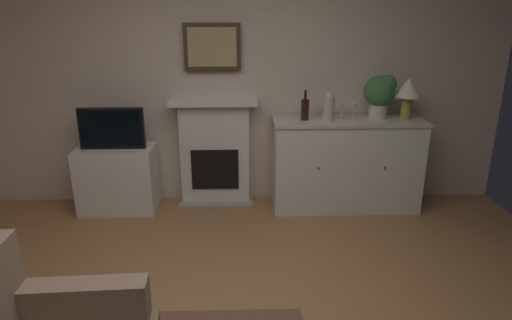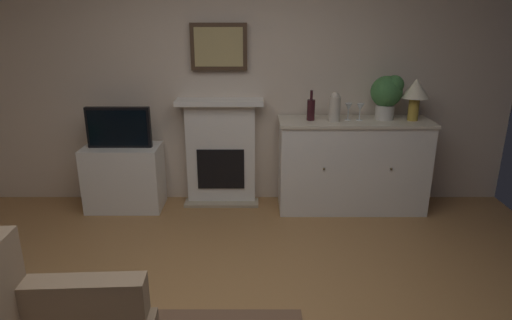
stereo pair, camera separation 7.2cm
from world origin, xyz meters
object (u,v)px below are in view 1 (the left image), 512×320
Objects in this scene: tv_set at (112,128)px; potted_plant_small at (380,92)px; fireplace_unit at (215,152)px; wine_glass_center at (354,107)px; tv_cabinet at (118,179)px; table_lamp at (408,91)px; wine_bottle at (305,109)px; sideboard_cabinet at (346,164)px; wine_glass_left at (342,107)px; vase_decorative at (329,107)px; framed_picture at (212,47)px.

potted_plant_small is (2.60, 0.05, 0.33)m from tv_set.
tv_set is at bearing -169.23° from fireplace_unit.
wine_glass_center is 0.22× the size of tv_cabinet.
wine_bottle is at bearing 179.82° from table_lamp.
wine_bottle is at bearing -0.36° from tv_cabinet.
sideboard_cabinet is 2.39× the size of tv_set.
sideboard_cabinet is 0.92m from table_lamp.
wine_glass_left is 0.59× the size of vase_decorative.
wine_glass_center is at bearing -0.54° from wine_bottle.
vase_decorative is 0.65× the size of potted_plant_small.
tv_cabinet is at bearing 178.21° from vase_decorative.
fireplace_unit is 1.01m from tv_cabinet.
table_lamp is 2.98m from tv_cabinet.
table_lamp is at bearing -10.21° from potted_plant_small.
wine_glass_left is at bearing -9.55° from framed_picture.
framed_picture is 1.76m from sideboard_cabinet.
wine_glass_left is 2.34m from tv_cabinet.
potted_plant_small is at bearing 0.67° from tv_cabinet.
wine_glass_left is at bearing -7.52° from fireplace_unit.
framed_picture is 1.08m from wine_bottle.
sideboard_cabinet is 0.72m from wine_bottle.
fireplace_unit reaches higher than tv_cabinet.
potted_plant_small reaches higher than tv_set.
fireplace_unit is at bearing 168.40° from vase_decorative.
fireplace_unit is 1.34m from sideboard_cabinet.
fireplace_unit is 1.05m from framed_picture.
table_lamp reaches higher than fireplace_unit.
tv_set is at bearing -179.48° from wine_glass_left.
table_lamp is 0.53× the size of tv_cabinet.
wine_glass_center is at bearing -0.40° from tv_cabinet.
wine_glass_center is 0.30m from potted_plant_small.
tv_cabinet is 1.21× the size of tv_set.
tv_set is at bearing -179.84° from table_lamp.
wine_glass_left reaches higher than sideboard_cabinet.
framed_picture is 3.33× the size of wine_glass_center.
wine_bottle is (-0.99, 0.00, -0.17)m from table_lamp.
wine_glass_left is (1.25, -0.17, 0.50)m from fireplace_unit.
wine_glass_center is 2.45m from tv_cabinet.
framed_picture is 1.90× the size of wine_bottle.
table_lamp is (0.55, 0.00, 0.74)m from sideboard_cabinet.
potted_plant_small reaches higher than vase_decorative.
table_lamp is at bearing -1.09° from wine_glass_left.
potted_plant_small is (-0.25, 0.05, -0.02)m from table_lamp.
sideboard_cabinet is (1.32, -0.18, -0.08)m from fireplace_unit.
framed_picture is (-0.00, 0.05, 1.05)m from fireplace_unit.
table_lamp reaches higher than wine_glass_left.
vase_decorative is at bearing -11.60° from fireplace_unit.
wine_glass_center is 0.59× the size of vase_decorative.
vase_decorative is (-0.25, -0.05, 0.02)m from wine_glass_center.
table_lamp reaches higher than tv_cabinet.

